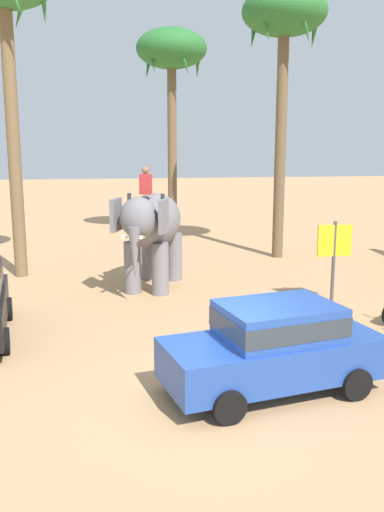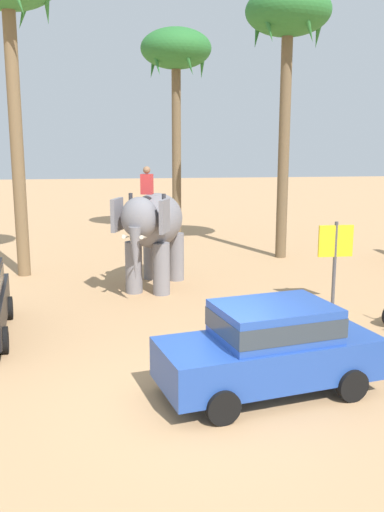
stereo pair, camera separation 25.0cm
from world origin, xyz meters
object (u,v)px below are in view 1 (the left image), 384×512
object	(u,v)px
palm_tree_behind_elephant	(284,23)
signboard_yellow	(334,246)
elephant_with_mahout	(152,226)
palm_tree_near_hut	(172,56)
car_sedan_foreground	(275,344)

from	to	relation	value
palm_tree_behind_elephant	signboard_yellow	distance (m)	9.85
elephant_with_mahout	palm_tree_behind_elephant	distance (m)	9.72
elephant_with_mahout	signboard_yellow	size ratio (longest dim) A/B	1.67
signboard_yellow	palm_tree_behind_elephant	bearing A→B (deg)	86.77
palm_tree_near_hut	signboard_yellow	size ratio (longest dim) A/B	3.99
palm_tree_near_hut	signboard_yellow	xyz separation A→B (m)	(3.30, -11.66, -6.63)
car_sedan_foreground	signboard_yellow	size ratio (longest dim) A/B	1.82
elephant_with_mahout	signboard_yellow	bearing A→B (deg)	-26.50
car_sedan_foreground	palm_tree_near_hut	world-z (taller)	palm_tree_near_hut
car_sedan_foreground	palm_tree_near_hut	distance (m)	18.63
car_sedan_foreground	palm_tree_behind_elephant	bearing A→B (deg)	72.95
palm_tree_near_hut	signboard_yellow	distance (m)	13.82
palm_tree_behind_elephant	palm_tree_near_hut	xyz separation A→B (m)	(-3.68, 4.98, -0.60)
signboard_yellow	car_sedan_foreground	bearing A→B (deg)	-121.55
palm_tree_near_hut	car_sedan_foreground	bearing A→B (deg)	-90.13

